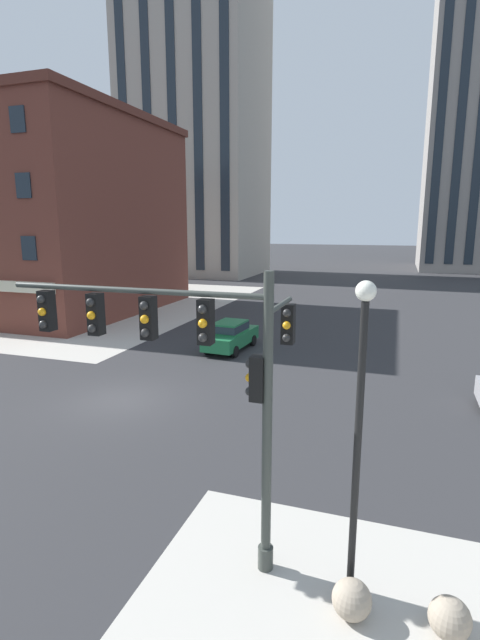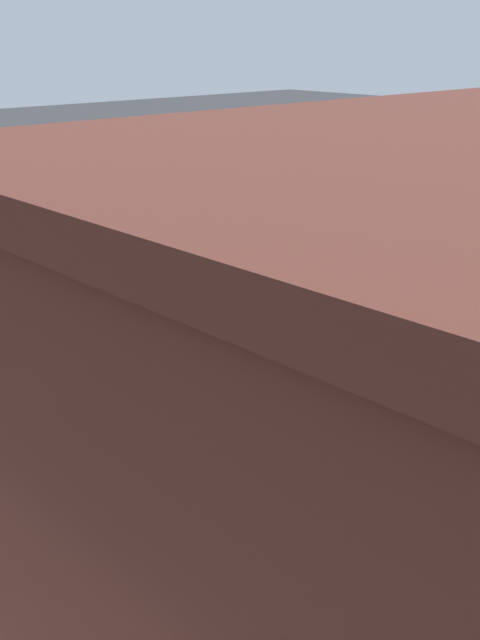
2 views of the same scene
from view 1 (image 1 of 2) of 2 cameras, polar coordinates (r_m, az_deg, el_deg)
The scene contains 9 objects.
ground_plane at distance 20.04m, azimuth -14.51°, elevation -9.48°, with size 320.00×320.00×0.00m, color #2D2D30.
sidewalk_far_corner at distance 47.36m, azimuth -21.71°, elevation 2.15°, with size 32.00×32.00×0.02m, color #B7B2A8.
traffic_signal_main at distance 9.60m, azimuth -4.91°, elevation -5.21°, with size 6.01×2.09×6.24m.
bollard_sphere_curb_a at distance 10.11m, azimuth 13.53°, elevation -30.31°, with size 0.73×0.73×0.73m, color gray.
bollard_sphere_curb_b at distance 10.27m, azimuth 24.29°, elevation -30.33°, with size 0.73×0.73×0.73m, color gray.
street_lamp_corner_near at distance 8.74m, azimuth 14.41°, elevation -10.83°, with size 0.36×0.36×6.15m.
car_cross_eastbound at distance 26.66m, azimuth -1.17°, elevation -1.78°, with size 2.12×4.51×1.68m.
storefront_block_near_corner at distance 45.13m, azimuth -25.58°, elevation 11.44°, with size 23.86×18.59×15.67m.
residential_tower_skyline_left at distance 74.35m, azimuth -5.46°, elevation 31.23°, with size 17.93×15.84×64.28m.
Camera 1 is at (10.48, -15.56, 7.06)m, focal length 26.13 mm.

